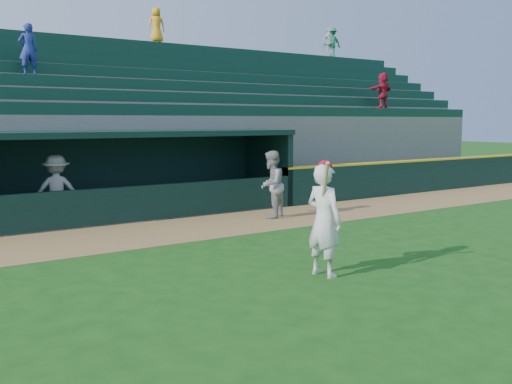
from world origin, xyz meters
TOP-DOWN VIEW (x-y plane):
  - ground at (0.00, 0.00)m, footprint 120.00×120.00m
  - warning_track at (0.00, 4.90)m, footprint 40.00×3.00m
  - field_wall_right at (12.25, 6.55)m, footprint 15.50×0.30m
  - wall_stripe_right at (12.25, 6.55)m, footprint 15.50×0.32m
  - dugout_player_front at (2.84, 5.00)m, footprint 1.17×1.11m
  - dugout_player_inside at (-2.47, 7.26)m, footprint 1.35×1.01m
  - dugout at (0.00, 8.00)m, footprint 9.40×2.80m
  - stands at (0.01, 12.57)m, footprint 34.50×6.28m
  - batter_at_plate at (0.08, -0.42)m, footprint 0.63×0.84m

SIDE VIEW (x-z plane):
  - ground at x=0.00m, z-range 0.00..0.00m
  - warning_track at x=0.00m, z-range 0.00..0.01m
  - field_wall_right at x=12.25m, z-range 0.00..1.20m
  - dugout_player_inside at x=-2.47m, z-range 0.00..1.86m
  - dugout_player_front at x=2.84m, z-range 0.00..1.91m
  - batter_at_plate at x=0.08m, z-range -0.01..2.07m
  - wall_stripe_right at x=12.25m, z-range 1.20..1.26m
  - dugout at x=0.00m, z-range 0.13..2.59m
  - stands at x=0.01m, z-range -1.34..6.12m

